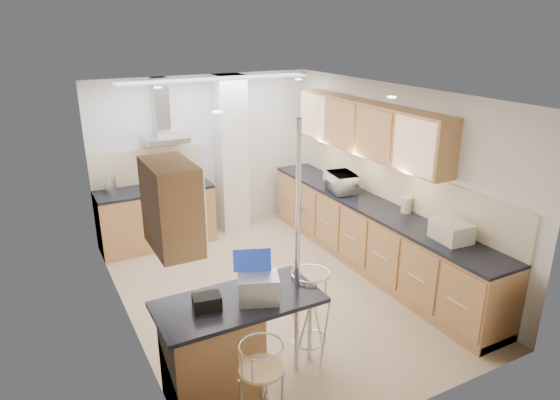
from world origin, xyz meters
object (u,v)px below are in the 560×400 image
laptop (258,288)px  bar_stool_end (310,316)px  bar_stool_near (262,393)px  bread_bin (451,231)px  microwave (342,183)px

laptop → bar_stool_end: laptop is taller
laptop → bar_stool_near: (-0.25, -0.56, -0.60)m
bar_stool_near → bar_stool_end: 1.14m
bar_stool_near → bread_bin: bread_bin is taller
bar_stool_end → bread_bin: size_ratio=2.38×
bar_stool_end → bread_bin: (1.86, 0.02, 0.53)m
bar_stool_end → bread_bin: bearing=-73.9°
microwave → bread_bin: microwave is taller
microwave → laptop: bearing=142.6°
laptop → bread_bin: (2.50, 0.18, -0.03)m
bar_stool_end → bar_stool_near: bearing=144.7°
microwave → bread_bin: size_ratio=1.20×
bar_stool_near → bread_bin: 2.90m
bar_stool_near → bar_stool_end: (0.89, 0.72, 0.03)m
microwave → laptop: 3.23m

